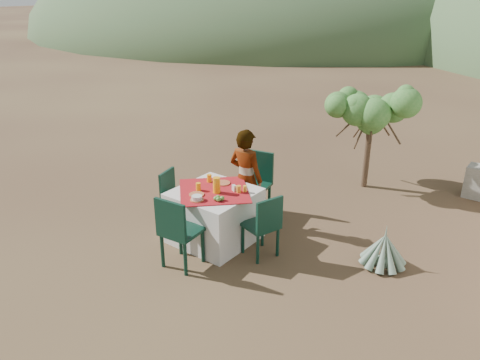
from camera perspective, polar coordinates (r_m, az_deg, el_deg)
name	(u,v)px	position (r m, az deg, el deg)	size (l,w,h in m)	color
ground	(239,230)	(6.95, -0.14, -6.14)	(160.00, 160.00, 0.00)	#39231A
table	(215,215)	(6.55, -3.12, -4.33)	(1.30, 1.30, 0.76)	silver
chair_far	(256,180)	(7.26, 1.99, -0.04)	(0.53, 0.53, 0.99)	black
chair_near	(177,230)	(5.89, -7.64, -6.02)	(0.50, 0.50, 0.98)	black
chair_left	(174,195)	(7.01, -8.07, -1.86)	(0.47, 0.47, 0.84)	black
chair_right	(264,224)	(6.09, 2.95, -5.37)	(0.51, 0.51, 0.88)	black
person	(246,178)	(6.82, 0.71, 0.19)	(0.54, 0.36, 1.49)	#8C6651
shrub_tree	(375,116)	(8.34, 16.17, 7.50)	(1.39, 1.37, 1.64)	#483724
agave	(384,250)	(6.32, 17.12, -8.19)	(0.61, 0.59, 0.64)	slate
hill_near_left	(287,29)	(41.18, 5.73, 17.88)	(40.00, 40.00, 16.00)	#2F4B2A
plate_far	(223,183)	(6.60, -2.13, -0.36)	(0.21, 0.21, 0.01)	brown
plate_near	(197,195)	(6.26, -5.31, -1.77)	(0.20, 0.20, 0.01)	brown
glass_far	(209,178)	(6.65, -3.77, 0.22)	(0.07, 0.07, 0.11)	#FF9D10
glass_near	(198,187)	(6.38, -5.10, -0.82)	(0.07, 0.07, 0.11)	#FF9D10
juice_pitcher	(217,185)	(6.28, -2.87, -0.62)	(0.10, 0.10, 0.22)	#FF9D10
bowl_plate	(197,200)	(6.11, -5.27, -2.42)	(0.18, 0.18, 0.01)	brown
white_bowl	(197,198)	(6.10, -5.28, -2.15)	(0.14, 0.14, 0.05)	silver
jar_left	(239,189)	(6.30, -0.15, -1.11)	(0.06, 0.06, 0.10)	orange
jar_right	(245,189)	(6.33, 0.61, -1.06)	(0.05, 0.05, 0.08)	orange
napkin_holder	(234,188)	(6.35, -0.72, -0.98)	(0.07, 0.04, 0.08)	silver
fruit_cluster	(219,198)	(6.07, -2.63, -2.25)	(0.13, 0.12, 0.06)	#548932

